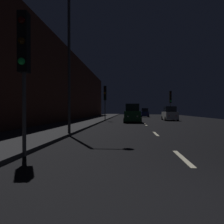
{
  "coord_description": "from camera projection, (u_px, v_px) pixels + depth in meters",
  "views": [
    {
      "loc": [
        -1.63,
        -3.39,
        1.47
      ],
      "look_at": [
        -3.09,
        13.73,
        1.31
      ],
      "focal_mm": 32.8,
      "sensor_mm": 36.0,
      "label": 1
    }
  ],
  "objects": [
    {
      "name": "car_distant_taillights",
      "position": [
        145.0,
        113.0,
        43.84
      ],
      "size": [
        1.73,
        3.74,
        1.88
      ],
      "rotation": [
        0.0,
        0.0,
        1.57
      ],
      "color": "#141E51",
      "rests_on": "ground"
    },
    {
      "name": "traffic_light_far_left",
      "position": [
        105.0,
        96.0,
        27.19
      ],
      "size": [
        0.35,
        0.48,
        4.69
      ],
      "rotation": [
        0.0,
        0.0,
        -1.72
      ],
      "color": "#38383A",
      "rests_on": "ground"
    },
    {
      "name": "building_facade_left",
      "position": [
        63.0,
        84.0,
        24.96
      ],
      "size": [
        0.8,
        63.0,
        9.43
      ],
      "primitive_type": "cube",
      "color": "#472319",
      "rests_on": "ground"
    },
    {
      "name": "streetlamp_overhead",
      "position": [
        76.0,
        41.0,
        11.6
      ],
      "size": [
        1.7,
        0.44,
        8.29
      ],
      "color": "#2D2D30",
      "rests_on": "ground"
    },
    {
      "name": "traffic_light_far_right",
      "position": [
        170.0,
        99.0,
        32.44
      ],
      "size": [
        0.34,
        0.47,
        4.51
      ],
      "rotation": [
        0.0,
        0.0,
        -1.47
      ],
      "color": "#38383A",
      "rests_on": "ground"
    },
    {
      "name": "lane_centerline",
      "position": [
        151.0,
        130.0,
        15.1
      ],
      "size": [
        0.16,
        17.29,
        0.01
      ],
      "color": "beige",
      "rests_on": "ground"
    },
    {
      "name": "ground",
      "position": [
        141.0,
        121.0,
        27.67
      ],
      "size": [
        26.72,
        84.0,
        0.02
      ],
      "primitive_type": "cube",
      "color": "black"
    },
    {
      "name": "sidewalk_left",
      "position": [
        89.0,
        120.0,
        28.28
      ],
      "size": [
        4.4,
        84.0,
        0.15
      ],
      "primitive_type": "cube",
      "color": "#28282B",
      "rests_on": "ground"
    },
    {
      "name": "car_parked_right_far",
      "position": [
        170.0,
        114.0,
        28.88
      ],
      "size": [
        1.83,
        3.97,
        2.0
      ],
      "rotation": [
        0.0,
        0.0,
        1.57
      ],
      "color": "silver",
      "rests_on": "ground"
    },
    {
      "name": "car_approaching_headlights",
      "position": [
        132.0,
        114.0,
        24.29
      ],
      "size": [
        2.03,
        4.4,
        2.22
      ],
      "rotation": [
        0.0,
        0.0,
        -1.57
      ],
      "color": "#0F3819",
      "rests_on": "ground"
    },
    {
      "name": "traffic_light_near_left",
      "position": [
        24.0,
        53.0,
        6.45
      ],
      "size": [
        0.34,
        0.47,
        4.56
      ],
      "rotation": [
        0.0,
        0.0,
        -1.47
      ],
      "color": "#38383A",
      "rests_on": "ground"
    }
  ]
}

